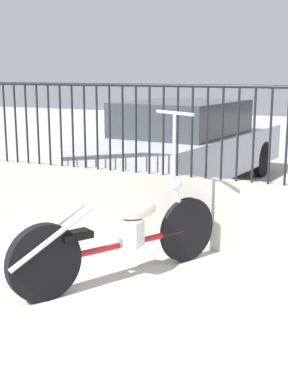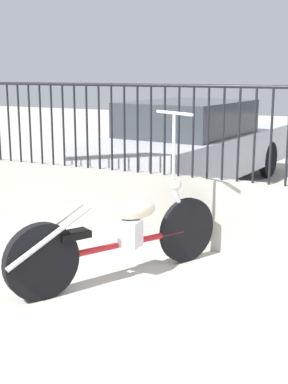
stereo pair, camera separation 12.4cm
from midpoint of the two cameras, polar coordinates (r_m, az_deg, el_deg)
The scene contains 3 objects.
ground_plane at distance 3.62m, azimuth 7.33°, elevation -18.51°, with size 40.00×40.00×0.00m, color #ADA89E.
motorcycle_red at distance 4.82m, azimuth -4.10°, elevation -4.89°, with size 1.17×2.02×1.51m.
car_silver at distance 8.82m, azimuth 4.16°, elevation 5.13°, with size 2.20×4.54×1.40m.
Camera 1 is at (0.83, -2.99, 1.87)m, focal length 50.00 mm.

